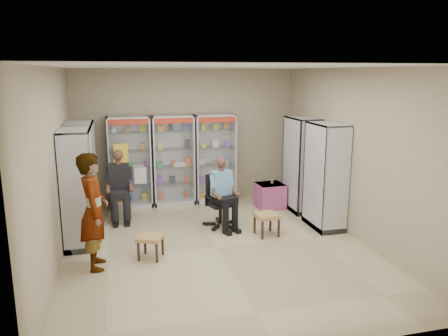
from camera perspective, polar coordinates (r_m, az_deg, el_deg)
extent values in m
plane|color=tan|center=(7.55, -0.96, -10.31)|extent=(6.00, 6.00, 0.00)
cube|color=tan|center=(10.02, -4.92, 4.21)|extent=(5.00, 0.02, 3.00)
cube|color=tan|center=(4.34, 8.12, -6.73)|extent=(5.00, 0.02, 3.00)
cube|color=tan|center=(6.99, -21.37, -0.15)|extent=(0.02, 6.00, 3.00)
cube|color=tan|center=(8.05, 16.62, 1.73)|extent=(0.02, 6.00, 3.00)
cube|color=silver|center=(6.97, -1.05, 13.08)|extent=(5.00, 6.00, 0.02)
cube|color=silver|center=(9.71, -12.20, 0.72)|extent=(0.90, 0.50, 2.00)
cube|color=#B7B9BE|center=(9.79, -6.64, 1.01)|extent=(0.90, 0.50, 2.00)
cube|color=#ACAEB3|center=(9.95, -1.21, 1.27)|extent=(0.90, 0.50, 2.00)
cube|color=silver|center=(9.41, 10.08, 0.44)|extent=(0.90, 0.50, 2.00)
cube|color=#B8BCC0|center=(8.45, 13.11, -1.06)|extent=(0.90, 0.50, 2.00)
cube|color=silver|center=(8.82, -18.00, -0.77)|extent=(0.90, 0.50, 2.00)
cube|color=#A9ABB1|center=(7.76, -18.49, -2.57)|extent=(0.90, 0.50, 2.00)
cube|color=black|center=(9.12, -13.44, -3.52)|extent=(0.42, 0.42, 0.94)
cube|color=black|center=(8.39, -0.49, -4.33)|extent=(0.68, 0.68, 1.01)
cube|color=#AD457B|center=(9.63, 6.02, -3.62)|extent=(0.59, 0.57, 0.54)
cylinder|color=#4F2006|center=(9.60, 6.32, -1.72)|extent=(0.07, 0.07, 0.09)
cube|color=#9E7B42|center=(8.06, 5.58, -7.35)|extent=(0.45, 0.45, 0.41)
cube|color=#9E6842|center=(7.18, -9.56, -10.12)|extent=(0.49, 0.49, 0.37)
imported|color=gray|center=(6.81, -16.65, -5.45)|extent=(0.43, 0.65, 1.78)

